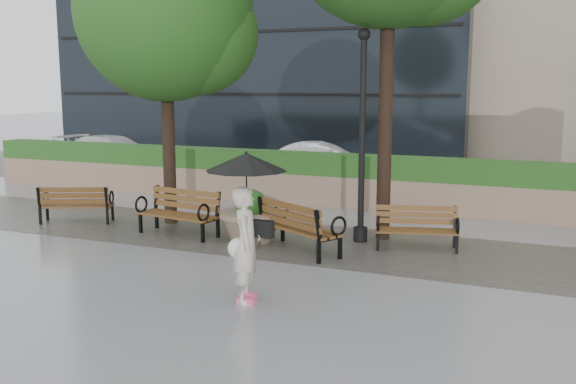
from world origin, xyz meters
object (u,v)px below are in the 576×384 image
at_px(bench_3, 417,237).
at_px(lamppost, 362,150).
at_px(bench_1, 179,222).
at_px(planter_left, 251,222).
at_px(bench_2, 299,237).
at_px(bench_0, 77,212).
at_px(car_left, 113,154).
at_px(car_right, 323,163).
at_px(pedestrian, 246,212).

relative_size(bench_3, lamppost, 0.39).
xyz_separation_m(bench_1, lamppost, (3.65, 0.96, 1.56)).
distance_m(planter_left, lamppost, 2.61).
bearing_deg(bench_2, bench_3, -123.27).
height_order(bench_0, planter_left, planter_left).
bearing_deg(planter_left, car_left, 141.08).
bearing_deg(bench_1, lamppost, 22.91).
height_order(bench_0, bench_1, bench_1).
bearing_deg(car_left, bench_0, -141.71).
relative_size(car_right, pedestrian, 1.81).
bearing_deg(bench_0, lamppost, 163.43).
bearing_deg(car_right, lamppost, -169.30).
bearing_deg(lamppost, bench_0, -172.85).
relative_size(bench_1, lamppost, 0.44).
xyz_separation_m(bench_3, car_left, (-12.47, 6.83, 0.41)).
bearing_deg(lamppost, bench_3, -9.27).
distance_m(bench_1, bench_2, 2.84).
distance_m(bench_0, car_right, 8.52).
height_order(bench_3, pedestrian, pedestrian).
bearing_deg(bench_1, bench_0, -174.87).
bearing_deg(car_right, bench_3, -162.85).
height_order(bench_1, bench_2, bench_2).
xyz_separation_m(bench_1, bench_3, (4.82, 0.77, -0.04)).
relative_size(planter_left, lamppost, 0.30).
bearing_deg(car_right, bench_1, 163.50).
distance_m(planter_left, pedestrian, 3.67).
height_order(planter_left, car_left, car_left).
bearing_deg(lamppost, bench_1, -165.24).
relative_size(bench_1, car_right, 0.47).
bearing_deg(bench_2, bench_0, 24.88).
height_order(bench_3, lamppost, lamppost).
xyz_separation_m(bench_0, car_left, (-4.82, 7.45, 0.40)).
distance_m(bench_3, car_left, 14.22).
bearing_deg(car_left, bench_1, -129.45).
height_order(bench_0, pedestrian, pedestrian).
bearing_deg(planter_left, bench_0, 179.25).
relative_size(lamppost, pedestrian, 1.94).
distance_m(bench_1, car_right, 8.11).
xyz_separation_m(bench_0, car_right, (3.05, 7.95, 0.39)).
distance_m(car_left, car_right, 7.89).
bearing_deg(bench_3, car_right, 106.58).
bearing_deg(bench_2, planter_left, 12.11).
height_order(bench_2, bench_3, bench_2).
distance_m(bench_0, planter_left, 4.48).
distance_m(bench_3, lamppost, 1.99).
distance_m(bench_1, lamppost, 4.08).
xyz_separation_m(bench_0, pedestrian, (6.00, -3.27, 1.06)).
xyz_separation_m(bench_3, lamppost, (-1.17, 0.19, 1.60)).
bearing_deg(car_right, planter_left, 175.16).
xyz_separation_m(bench_3, car_right, (-4.60, 7.33, 0.40)).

